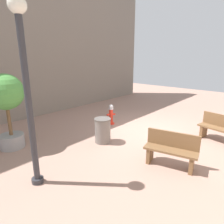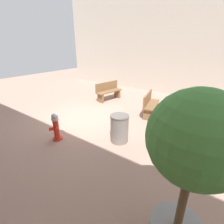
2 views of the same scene
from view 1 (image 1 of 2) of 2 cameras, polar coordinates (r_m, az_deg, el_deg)
ground_plane at (r=8.31m, az=11.30°, el=-5.32°), size 23.40×23.40×0.00m
building_facade_right at (r=10.48m, az=-27.45°, el=21.12°), size 0.70×18.00×8.44m
fire_hydrant at (r=8.84m, az=-0.30°, el=-0.64°), size 0.37×0.39×0.90m
bench_near at (r=8.00m, az=28.96°, el=-4.20°), size 1.57×0.71×0.95m
bench_far at (r=5.77m, az=16.57°, el=-10.21°), size 1.48×0.74×0.95m
planter_tree at (r=7.06m, az=-28.05°, el=3.00°), size 1.13×1.13×2.44m
street_lamp at (r=4.57m, az=-23.49°, el=9.02°), size 0.36×0.36×4.07m
trash_bin at (r=7.00m, az=-2.69°, el=-5.26°), size 0.58×0.58×0.87m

